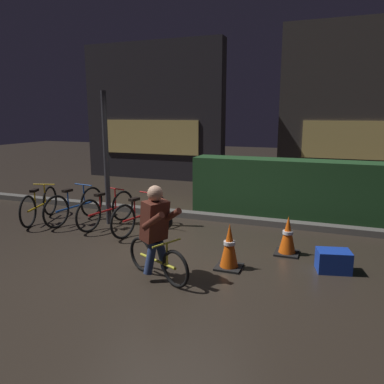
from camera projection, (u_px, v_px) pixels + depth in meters
ground_plane at (166, 256)px, 5.75m from camera, size 40.00×40.00×0.00m
sidewalk_curb at (210, 217)px, 7.76m from camera, size 12.00×0.24×0.12m
hedge_row at (306, 189)px, 7.85m from camera, size 4.80×0.70×1.20m
storefront_left at (153, 112)px, 12.44m from camera, size 4.81×0.54×4.41m
storefront_right at (367, 106)px, 10.80m from camera, size 4.87×0.54×4.77m
street_post at (106, 159)px, 7.22m from camera, size 0.10×0.10×2.56m
parked_bike_leftmost at (40, 205)px, 7.60m from camera, size 0.53×1.51×0.72m
parked_bike_left_mid at (75, 206)px, 7.52m from camera, size 0.46×1.58×0.73m
parked_bike_center_left at (106, 210)px, 7.25m from camera, size 0.46×1.52×0.71m
parked_bike_center_right at (141, 215)px, 6.87m from camera, size 0.48×1.50×0.70m
traffic_cone_near at (229, 247)px, 5.25m from camera, size 0.36×0.36×0.65m
traffic_cone_far at (288, 236)px, 5.78m from camera, size 0.36×0.36×0.61m
blue_crate at (333, 261)px, 5.17m from camera, size 0.50×0.41×0.30m
cyclist at (157, 232)px, 4.88m from camera, size 1.10×0.66×1.25m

